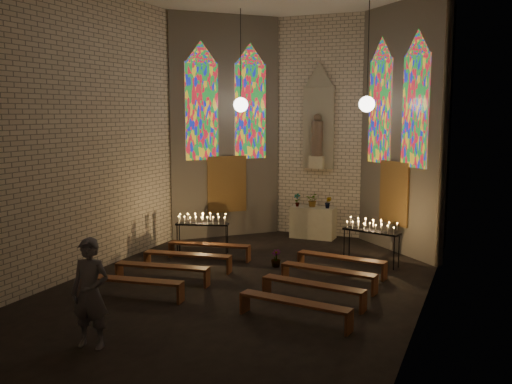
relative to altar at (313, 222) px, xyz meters
The scene contains 18 objects.
floor 5.47m from the altar, 90.00° to the right, with size 12.00×12.00×0.00m, color black.
room 3.83m from the altar, 90.00° to the right, with size 8.22×12.43×7.00m.
altar is the anchor object (origin of this frame).
flower_vase_left 0.88m from the altar, behind, with size 0.22×0.15×0.42m, color #4C723F.
flower_vase_center 0.72m from the altar, 122.08° to the left, with size 0.40×0.34×0.44m, color #4C723F.
flower_vase_right 0.86m from the altar, ahead, with size 0.21×0.17×0.37m, color #4C723F.
aisle_flower_pot 3.69m from the altar, 88.10° to the right, with size 0.25×0.25×0.45m, color #4C723F.
votive_stand_left 3.93m from the altar, 125.84° to the right, with size 1.53×0.77×1.09m.
votive_stand_right 3.43m from the altar, 46.54° to the right, with size 1.58×0.78×1.13m.
pew_left_0 4.08m from the altar, 116.75° to the right, with size 2.29×0.63×0.44m.
pew_right_0 4.08m from the altar, 63.25° to the right, with size 2.29×0.63×0.44m.
pew_left_1 5.18m from the altar, 110.76° to the right, with size 2.29×0.63×0.44m.
pew_right_1 5.18m from the altar, 69.24° to the right, with size 2.29×0.63×0.44m.
pew_left_2 6.32m from the altar, 106.90° to the right, with size 2.29×0.63×0.44m.
pew_right_2 6.32m from the altar, 73.10° to the right, with size 2.29×0.63×0.44m.
pew_left_3 7.47m from the altar, 104.22° to the right, with size 2.29×0.63×0.44m.
pew_right_3 7.47m from the altar, 75.78° to the right, with size 2.29×0.63×0.44m.
visitor 9.70m from the altar, 95.90° to the right, with size 0.69×0.45×1.89m, color #504F59.
Camera 1 is at (5.16, -11.70, 3.98)m, focal length 40.00 mm.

